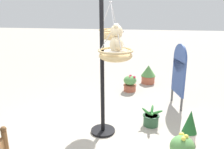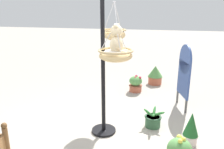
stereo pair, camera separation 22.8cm
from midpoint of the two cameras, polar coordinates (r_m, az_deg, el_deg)
ground_plane at (r=4.11m, az=1.09°, el=-15.78°), size 40.00×40.00×0.00m
display_pole_central at (r=3.97m, az=-0.55°, el=-4.91°), size 0.44×0.44×2.41m
hanging_basket_with_teddy at (r=3.57m, az=2.78°, el=5.01°), size 0.56×0.56×0.59m
teddy_bear at (r=3.53m, az=3.20°, el=8.29°), size 0.33×0.29×0.48m
hanging_basket_left_high at (r=4.57m, az=2.01°, el=10.19°), size 0.48×0.48×0.74m
potted_plant_flowering_red at (r=6.15m, az=7.05°, el=-2.35°), size 0.36×0.36×0.46m
potted_plant_tall_leafy at (r=4.48m, az=11.77°, el=-11.15°), size 0.43×0.42×0.37m
potted_plant_bushy_green at (r=4.07m, az=20.88°, el=-12.69°), size 0.26×0.26×0.57m
potted_plant_conical_shrub at (r=6.82m, az=11.80°, el=-0.07°), size 0.43×0.43×0.55m
display_sign_board at (r=5.21m, az=19.00°, el=0.75°), size 0.63×0.21×1.45m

